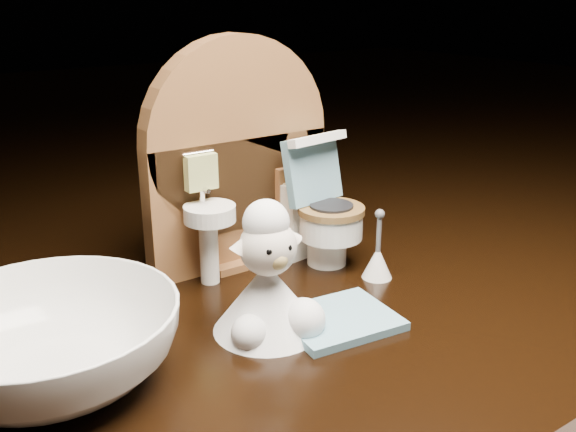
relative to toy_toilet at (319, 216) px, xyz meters
name	(u,v)px	position (x,y,z in m)	size (l,w,h in m)	color
backdrop_panel	(238,168)	(-0.05, 0.03, 0.03)	(0.13, 0.05, 0.15)	brown
toy_toilet	(319,216)	(0.00, 0.00, 0.00)	(0.05, 0.06, 0.09)	white
bath_mat	(338,320)	(-0.05, -0.08, -0.03)	(0.06, 0.05, 0.00)	#6494A8
toilet_brush	(378,260)	(0.01, -0.04, -0.02)	(0.02, 0.02, 0.05)	white
plush_lamb	(269,287)	(-0.08, -0.06, -0.01)	(0.06, 0.06, 0.08)	white
ceramic_bowl	(50,344)	(-0.19, -0.04, -0.01)	(0.12, 0.12, 0.04)	white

